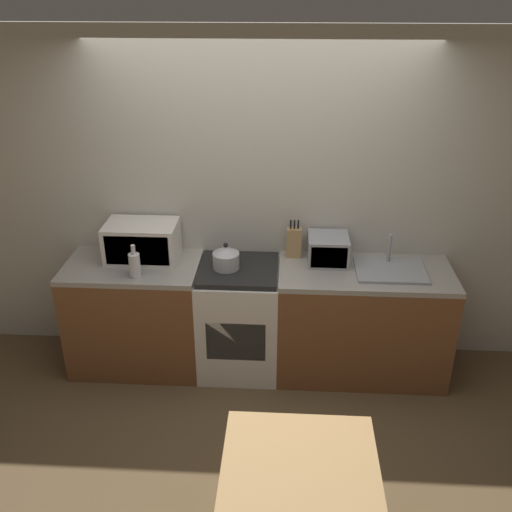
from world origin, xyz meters
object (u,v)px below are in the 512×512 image
at_px(kettle, 226,257).
at_px(dining_table, 299,478).
at_px(stove_range, 239,318).
at_px(bottle, 135,265).
at_px(microwave, 142,241).
at_px(toaster_oven, 328,249).

relative_size(kettle, dining_table, 0.27).
height_order(stove_range, bottle, bottle).
bearing_deg(stove_range, microwave, 171.53).
height_order(stove_range, microwave, microwave).
distance_m(bottle, toaster_oven, 1.45).
bearing_deg(stove_range, bottle, -165.58).
height_order(stove_range, toaster_oven, toaster_oven).
xyz_separation_m(stove_range, kettle, (-0.09, -0.01, 0.54)).
distance_m(kettle, dining_table, 1.86).
distance_m(stove_range, microwave, 0.97).
relative_size(stove_range, bottle, 3.52).
xyz_separation_m(stove_range, bottle, (-0.74, -0.19, 0.55)).
relative_size(stove_range, kettle, 4.32).
bearing_deg(dining_table, microwave, 122.94).
xyz_separation_m(stove_range, dining_table, (0.45, -1.75, 0.19)).
bearing_deg(bottle, dining_table, -52.61).
height_order(stove_range, dining_table, stove_range).
xyz_separation_m(kettle, bottle, (-0.65, -0.18, 0.01)).
distance_m(stove_range, kettle, 0.55).
bearing_deg(microwave, toaster_oven, 1.01).
height_order(kettle, bottle, bottle).
bearing_deg(toaster_oven, dining_table, -96.76).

